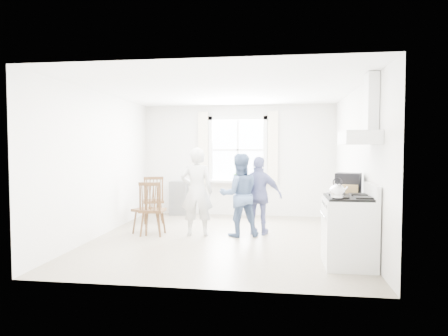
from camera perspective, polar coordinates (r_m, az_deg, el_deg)
room_shell at (r=6.96m, az=-0.11°, el=0.41°), size 4.62×5.12×2.64m
window_assembly at (r=9.38m, az=1.96°, el=2.07°), size 1.88×0.24×1.70m
range_hood at (r=5.65m, az=19.26°, el=5.74°), size 0.45×0.76×0.94m
shelf_unit at (r=9.59m, az=-6.50°, el=-4.29°), size 0.40×0.30×0.80m
gas_stove at (r=5.73m, az=17.42°, el=-8.52°), size 0.68×0.76×1.12m
kettle at (r=5.34m, az=15.89°, el=-3.26°), size 0.19×0.19×0.27m
low_cabinet at (r=6.42m, az=16.98°, el=-7.58°), size 0.50×0.55×0.90m
stereo_stack at (r=6.34m, az=17.34°, el=-2.15°), size 0.44×0.41×0.32m
cardboard_box at (r=6.19m, az=17.36°, el=-3.01°), size 0.26×0.20×0.16m
windsor_chair_a at (r=8.57m, az=-10.03°, el=-3.75°), size 0.54×0.54×1.01m
windsor_chair_b at (r=7.35m, az=-10.38°, el=-4.92°), size 0.43×0.42×1.00m
windsor_chair_c at (r=7.56m, az=-10.50°, el=-4.83°), size 0.54×0.54×0.97m
person_left at (r=7.27m, az=-3.91°, el=-3.40°), size 0.65×0.65×1.61m
person_mid at (r=7.23m, az=2.21°, el=-3.88°), size 0.90×0.90×1.50m
person_right at (r=7.40m, az=5.07°, el=-3.94°), size 1.01×1.01×1.44m
potted_plant at (r=9.31m, az=1.90°, el=-0.73°), size 0.23×0.23×0.32m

